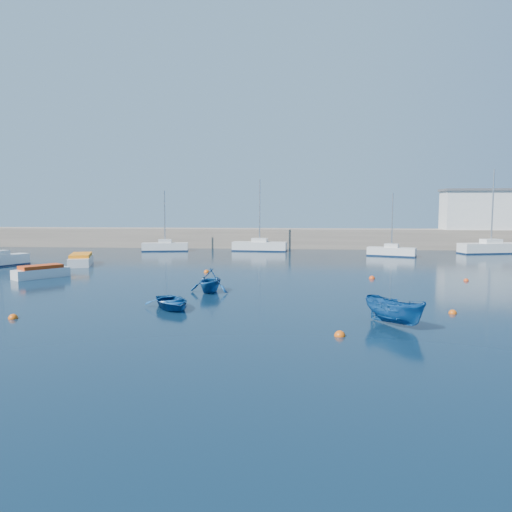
# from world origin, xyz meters

# --- Properties ---
(ground) EXTENTS (220.00, 220.00, 0.00)m
(ground) POSITION_xyz_m (0.00, 0.00, 0.00)
(ground) COLOR #0B1E2F
(ground) RESTS_ON ground
(back_wall) EXTENTS (96.00, 4.50, 2.60)m
(back_wall) POSITION_xyz_m (0.00, 46.00, 1.30)
(back_wall) COLOR gray
(back_wall) RESTS_ON ground
(harbor_office) EXTENTS (10.00, 4.00, 5.00)m
(harbor_office) POSITION_xyz_m (30.00, 46.00, 5.10)
(harbor_office) COLOR silver
(harbor_office) RESTS_ON back_wall
(sailboat_3) EXTENTS (3.56, 5.39, 7.10)m
(sailboat_3) POSITION_xyz_m (-21.58, 21.93, 0.59)
(sailboat_3) COLOR silver
(sailboat_3) RESTS_ON ground
(sailboat_5) EXTENTS (5.88, 2.66, 7.58)m
(sailboat_5) POSITION_xyz_m (-10.65, 39.32, 0.59)
(sailboat_5) COLOR silver
(sailboat_5) RESTS_ON ground
(sailboat_6) EXTENTS (6.94, 2.50, 8.97)m
(sailboat_6) POSITION_xyz_m (1.20, 40.61, 0.64)
(sailboat_6) COLOR silver
(sailboat_6) RESTS_ON ground
(sailboat_7) EXTENTS (5.47, 3.19, 7.08)m
(sailboat_7) POSITION_xyz_m (16.61, 35.25, 0.56)
(sailboat_7) COLOR silver
(sailboat_7) RESTS_ON ground
(sailboat_8) EXTENTS (7.92, 4.04, 10.00)m
(sailboat_8) POSITION_xyz_m (29.07, 39.88, 0.68)
(sailboat_8) COLOR silver
(sailboat_8) RESTS_ON ground
(motorboat_1) EXTENTS (3.65, 4.14, 1.01)m
(motorboat_1) POSITION_xyz_m (-13.75, 14.97, 0.47)
(motorboat_1) COLOR silver
(motorboat_1) RESTS_ON ground
(motorboat_2) EXTENTS (3.46, 5.61, 1.09)m
(motorboat_2) POSITION_xyz_m (-14.55, 23.78, 0.51)
(motorboat_2) COLOR silver
(motorboat_2) RESTS_ON ground
(dinghy_center) EXTENTS (3.80, 4.14, 0.70)m
(dinghy_center) POSITION_xyz_m (-0.47, 4.30, 0.35)
(dinghy_center) COLOR navy
(dinghy_center) RESTS_ON ground
(dinghy_left) EXTENTS (3.02, 3.34, 1.54)m
(dinghy_left) POSITION_xyz_m (0.66, 9.67, 0.77)
(dinghy_left) COLOR navy
(dinghy_left) RESTS_ON ground
(dinghy_right) EXTENTS (3.16, 3.53, 1.34)m
(dinghy_right) POSITION_xyz_m (10.96, 1.45, 0.67)
(dinghy_right) COLOR navy
(dinghy_right) RESTS_ON ground
(buoy_0) EXTENTS (0.47, 0.47, 0.47)m
(buoy_0) POSITION_xyz_m (-7.67, 1.14, 0.00)
(buoy_0) COLOR #D8510B
(buoy_0) RESTS_ON ground
(buoy_1) EXTENTS (0.47, 0.47, 0.47)m
(buoy_1) POSITION_xyz_m (12.00, 16.92, 0.00)
(buoy_1) COLOR red
(buoy_1) RESTS_ON ground
(buoy_2) EXTENTS (0.43, 0.43, 0.43)m
(buoy_2) POSITION_xyz_m (14.45, 4.40, 0.00)
(buoy_2) COLOR #D8510B
(buoy_2) RESTS_ON ground
(buoy_3) EXTENTS (0.48, 0.48, 0.48)m
(buoy_3) POSITION_xyz_m (-1.47, 19.38, 0.00)
(buoy_3) COLOR #D8510B
(buoy_3) RESTS_ON ground
(buoy_4) EXTENTS (0.38, 0.38, 0.38)m
(buoy_4) POSITION_xyz_m (18.88, 16.38, 0.00)
(buoy_4) COLOR red
(buoy_4) RESTS_ON ground
(buoy_5) EXTENTS (0.49, 0.49, 0.49)m
(buoy_5) POSITION_xyz_m (8.26, -0.75, 0.00)
(buoy_5) COLOR #D8510B
(buoy_5) RESTS_ON ground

